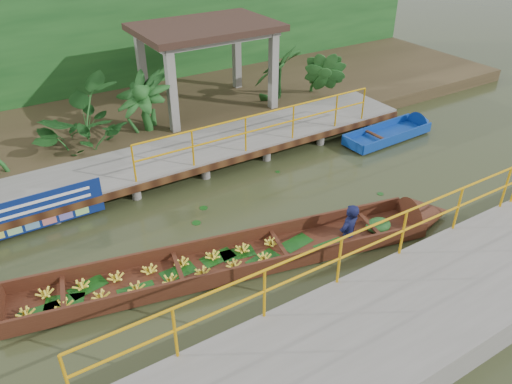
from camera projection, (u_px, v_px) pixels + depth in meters
ground at (221, 239)px, 11.38m from camera, size 80.00×80.00×0.00m
land_strip at (114, 119)px, 16.68m from camera, size 30.00×8.00×0.45m
far_dock at (161, 161)px, 13.62m from camera, size 16.00×2.06×1.66m
near_dock at (387, 331)px, 8.64m from camera, size 18.00×2.40×1.73m
pavilion at (206, 36)px, 15.81m from camera, size 4.40×3.00×3.00m
foliage_backdrop at (83, 48)px, 17.56m from camera, size 30.00×0.80×4.00m
vendor_boat at (239, 256)px, 10.54m from camera, size 11.05×3.35×2.07m
moored_blue_boat at (405, 129)px, 16.20m from camera, size 3.58×1.09×0.84m
blue_banner at (40, 211)px, 11.37m from camera, size 2.88×0.04×0.90m
tropical_plants at (140, 112)px, 14.68m from camera, size 14.19×1.19×1.49m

